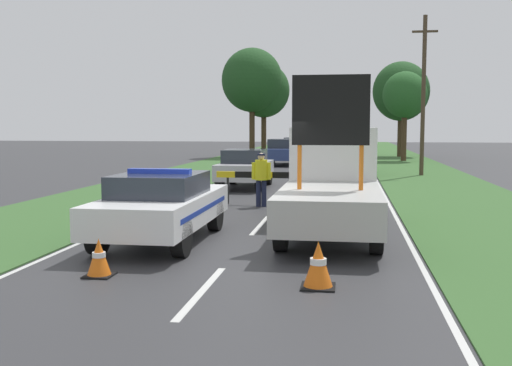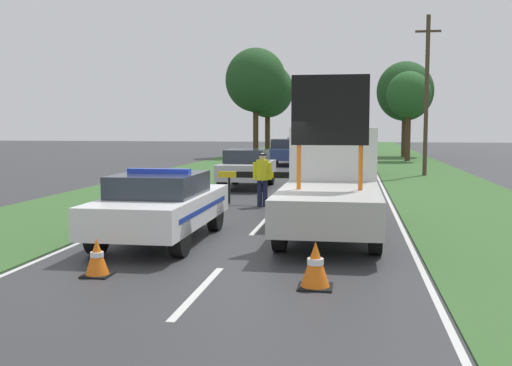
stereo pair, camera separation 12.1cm
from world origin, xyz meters
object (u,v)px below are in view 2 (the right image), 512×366
object	(u,v)px
traffic_cone_near_police	(97,257)
pedestrian_civilian	(305,176)
roadside_tree_mid_right	(256,80)
roadside_tree_near_left	(268,91)
police_car	(162,205)
queued_car_suv_grey	(299,148)
road_barrier	(274,177)
queued_car_sedan_black	(343,158)
queued_car_sedan_silver	(247,167)
police_officer	(262,175)
roadside_tree_mid_left	(405,91)
traffic_cone_near_truck	(354,196)
roadside_tree_near_right	(409,95)
queued_car_hatch_blue	(285,152)
work_truck	(332,180)
utility_pole	(427,94)
traffic_cone_centre_front	(315,265)

from	to	relation	value
traffic_cone_near_police	pedestrian_civilian	bearing A→B (deg)	72.75
roadside_tree_mid_right	pedestrian_civilian	bearing A→B (deg)	-77.86
pedestrian_civilian	roadside_tree_near_left	xyz separation A→B (m)	(-5.33, 29.45, 4.23)
police_car	queued_car_suv_grey	bearing A→B (deg)	87.97
road_barrier	roadside_tree_near_left	bearing A→B (deg)	92.36
police_car	queued_car_sedan_black	size ratio (longest dim) A/B	1.01
queued_car_sedan_black	queued_car_suv_grey	distance (m)	14.35
pedestrian_civilian	queued_car_sedan_silver	bearing A→B (deg)	127.77
road_barrier	police_officer	bearing A→B (deg)	-126.05
roadside_tree_mid_left	queued_car_sedan_black	bearing A→B (deg)	-103.71
traffic_cone_near_truck	roadside_tree_near_left	distance (m)	29.59
police_car	traffic_cone_near_police	size ratio (longest dim) A/B	7.61
pedestrian_civilian	traffic_cone_near_police	distance (m)	9.03
roadside_tree_near_right	queued_car_sedan_black	bearing A→B (deg)	-109.00
queued_car_suv_grey	roadside_tree_mid_left	world-z (taller)	roadside_tree_mid_left
pedestrian_civilian	queued_car_hatch_blue	bearing A→B (deg)	109.65
work_truck	roadside_tree_near_left	xyz separation A→B (m)	(-6.24, 33.09, 4.02)
police_officer	queued_car_sedan_black	world-z (taller)	police_officer
police_officer	roadside_tree_mid_right	size ratio (longest dim) A/B	0.19
queued_car_sedan_silver	utility_pole	xyz separation A→B (m)	(7.52, 6.82, 3.15)
queued_car_sedan_silver	roadside_tree_near_left	world-z (taller)	roadside_tree_near_left
police_officer	queued_car_sedan_silver	distance (m)	5.60
police_car	roadside_tree_mid_right	xyz separation A→B (m)	(-3.52, 33.92, 5.13)
police_car	work_truck	xyz separation A→B (m)	(3.47, 1.98, 0.39)
traffic_cone_centre_front	queued_car_hatch_blue	size ratio (longest dim) A/B	0.16
police_officer	queued_car_sedan_silver	size ratio (longest dim) A/B	0.39
roadside_tree_near_left	roadside_tree_mid_left	size ratio (longest dim) A/B	0.99
queued_car_hatch_blue	road_barrier	bearing A→B (deg)	95.32
road_barrier	police_officer	distance (m)	0.57
queued_car_sedan_silver	queued_car_sedan_black	size ratio (longest dim) A/B	0.90
police_car	queued_car_sedan_black	distance (m)	18.50
traffic_cone_centre_front	roadside_tree_near_right	bearing A→B (deg)	82.80
traffic_cone_near_truck	queued_car_sedan_silver	distance (m)	6.08
queued_car_suv_grey	roadside_tree_mid_left	xyz separation A→B (m)	(7.84, 4.06, 4.25)
traffic_cone_near_police	work_truck	bearing A→B (deg)	54.18
police_officer	queued_car_suv_grey	size ratio (longest dim) A/B	0.41
roadside_tree_mid_left	roadside_tree_near_right	bearing A→B (deg)	-92.31
roadside_tree_mid_left	utility_pole	world-z (taller)	utility_pole
roadside_tree_near_right	police_car	bearing A→B (deg)	-104.15
police_officer	roadside_tree_mid_right	xyz separation A→B (m)	(-4.79, 28.22, 4.94)
road_barrier	traffic_cone_near_police	xyz separation A→B (m)	(-1.66, -9.17, -0.54)
police_car	queued_car_suv_grey	world-z (taller)	queued_car_suv_grey
work_truck	queued_car_suv_grey	bearing A→B (deg)	-83.71
work_truck	road_barrier	distance (m)	4.63
work_truck	police_officer	size ratio (longest dim) A/B	3.79
traffic_cone_near_truck	queued_car_hatch_blue	world-z (taller)	queued_car_hatch_blue
roadside_tree_mid_right	queued_car_sedan_silver	bearing A→B (deg)	-81.58
pedestrian_civilian	utility_pole	bearing A→B (deg)	80.18
traffic_cone_near_truck	queued_car_sedan_silver	xyz separation A→B (m)	(-4.15, 4.42, 0.55)
roadside_tree_near_right	roadside_tree_mid_right	size ratio (longest dim) A/B	0.73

